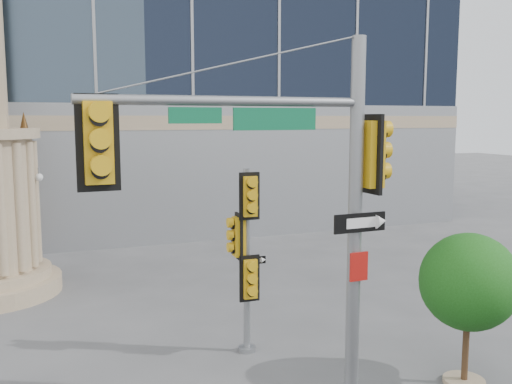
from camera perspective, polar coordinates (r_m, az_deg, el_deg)
name	(u,v)px	position (r m, az deg, el deg)	size (l,w,h in m)	color
main_signal_pole	(294,189)	(9.65, 3.81, 0.32)	(5.30, 0.64, 6.82)	slate
secondary_signal_pole	(246,247)	(12.96, -0.99, -5.50)	(0.73, 0.56, 4.28)	slate
street_tree	(470,285)	(12.39, 20.58, -8.75)	(2.01, 1.97, 3.14)	tan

